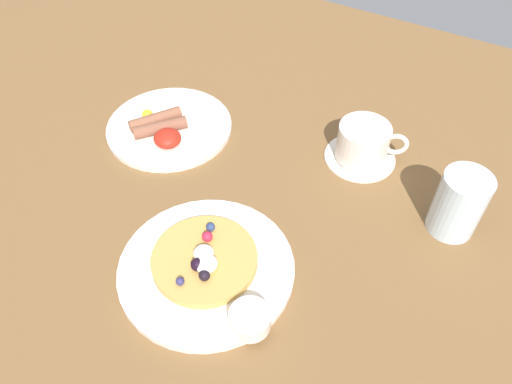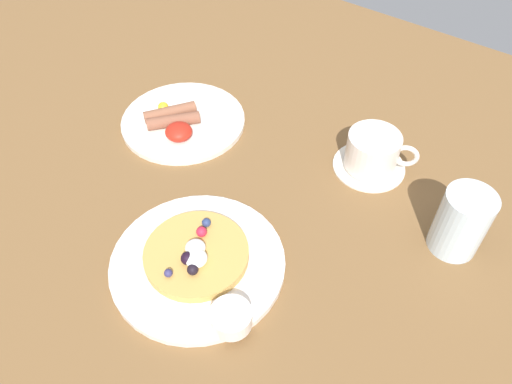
# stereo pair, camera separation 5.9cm
# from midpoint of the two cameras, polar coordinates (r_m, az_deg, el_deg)

# --- Properties ---
(ground_plane) EXTENTS (1.95, 1.38, 0.03)m
(ground_plane) POSITION_cam_midpoint_polar(r_m,az_deg,el_deg) (0.80, -5.32, -2.09)
(ground_plane) COLOR brown
(pancake_plate) EXTENTS (0.25, 0.25, 0.01)m
(pancake_plate) POSITION_cam_midpoint_polar(r_m,az_deg,el_deg) (0.71, -8.13, -8.81)
(pancake_plate) COLOR white
(pancake_plate) RESTS_ON ground_plane
(pancake_with_berries) EXTENTS (0.15, 0.15, 0.03)m
(pancake_with_berries) POSITION_cam_midpoint_polar(r_m,az_deg,el_deg) (0.70, -8.40, -7.80)
(pancake_with_berries) COLOR tan
(pancake_with_berries) RESTS_ON pancake_plate
(syrup_ramekin) EXTENTS (0.05, 0.05, 0.03)m
(syrup_ramekin) POSITION_cam_midpoint_polar(r_m,az_deg,el_deg) (0.64, -3.43, -14.56)
(syrup_ramekin) COLOR white
(syrup_ramekin) RESTS_ON pancake_plate
(breakfast_plate) EXTENTS (0.23, 0.23, 0.01)m
(breakfast_plate) POSITION_cam_midpoint_polar(r_m,az_deg,el_deg) (0.93, -11.76, 7.27)
(breakfast_plate) COLOR white
(breakfast_plate) RESTS_ON ground_plane
(fried_breakfast) EXTENTS (0.13, 0.10, 0.03)m
(fried_breakfast) POSITION_cam_midpoint_polar(r_m,az_deg,el_deg) (0.91, -12.98, 7.28)
(fried_breakfast) COLOR brown
(fried_breakfast) RESTS_ON breakfast_plate
(coffee_saucer) EXTENTS (0.12, 0.12, 0.01)m
(coffee_saucer) POSITION_cam_midpoint_polar(r_m,az_deg,el_deg) (0.86, 9.96, 3.94)
(coffee_saucer) COLOR white
(coffee_saucer) RESTS_ON ground_plane
(coffee_cup) EXTENTS (0.12, 0.09, 0.06)m
(coffee_cup) POSITION_cam_midpoint_polar(r_m,az_deg,el_deg) (0.84, 10.38, 5.66)
(coffee_cup) COLOR white
(coffee_cup) RESTS_ON coffee_saucer
(water_glass) EXTENTS (0.07, 0.07, 0.10)m
(water_glass) POSITION_cam_midpoint_polar(r_m,az_deg,el_deg) (0.76, 20.31, -1.37)
(water_glass) COLOR silver
(water_glass) RESTS_ON ground_plane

